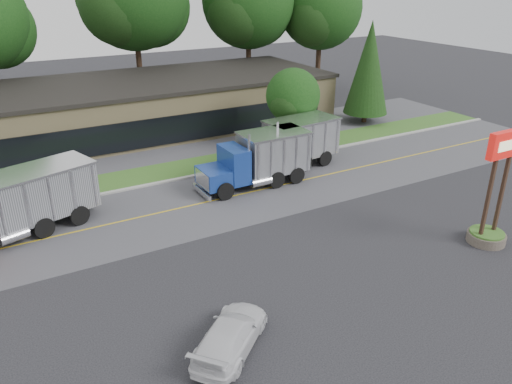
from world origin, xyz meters
TOP-DOWN VIEW (x-y plane):
  - ground at (0.00, 0.00)m, footprint 140.00×140.00m
  - road at (0.00, 9.00)m, footprint 60.00×8.00m
  - center_line at (0.00, 9.00)m, footprint 60.00×0.12m
  - curb at (0.00, 13.20)m, footprint 60.00×0.30m
  - grass_verge at (0.00, 15.00)m, footprint 60.00×3.40m
  - far_parking at (0.00, 20.00)m, footprint 60.00×7.00m
  - strip_mall at (2.00, 26.00)m, footprint 32.00×12.00m
  - bilo_sign at (10.50, -2.50)m, footprint 2.20×1.90m
  - tree_far_d at (16.16, 33.12)m, footprint 10.42×9.81m
  - tree_far_e at (24.15, 31.12)m, footprint 9.64×9.07m
  - evergreen_right at (20.00, 18.00)m, footprint 3.99×3.99m
  - tree_verge at (10.07, 15.05)m, footprint 4.38×4.12m
  - dump_truck_red at (-10.24, 10.08)m, footprint 9.83×5.20m
  - dump_truck_blue at (4.22, 9.96)m, footprint 7.43×2.70m
  - dump_truck_maroon at (7.31, 11.48)m, footprint 9.03×3.36m
  - rally_car at (-4.53, -3.14)m, footprint 4.41×4.15m

SIDE VIEW (x-z plane):
  - ground at x=0.00m, z-range 0.00..0.00m
  - road at x=0.00m, z-range -0.01..0.01m
  - center_line at x=0.00m, z-range 0.00..0.00m
  - curb at x=0.00m, z-range -0.06..0.06m
  - grass_verge at x=0.00m, z-range -0.01..0.01m
  - far_parking at x=0.00m, z-range -0.01..0.01m
  - rally_car at x=-4.53m, z-range 0.00..1.25m
  - dump_truck_blue at x=4.22m, z-range 0.12..3.48m
  - dump_truck_maroon at x=7.31m, z-range 0.13..3.49m
  - dump_truck_red at x=-10.24m, z-range 0.13..3.49m
  - strip_mall at x=2.00m, z-range 0.00..4.00m
  - bilo_sign at x=10.50m, z-range -0.95..5.00m
  - tree_verge at x=10.07m, z-range 0.85..7.10m
  - evergreen_right at x=20.00m, z-range 0.45..9.51m
  - tree_far_e at x=24.15m, z-range 1.90..15.65m
  - tree_far_d at x=16.16m, z-range 2.06..16.92m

